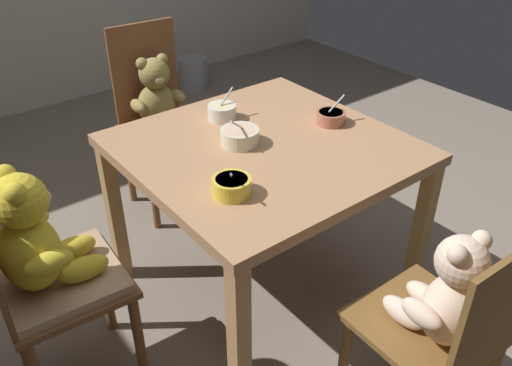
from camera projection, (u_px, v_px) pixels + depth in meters
ground_plane at (263, 287)px, 2.40m from camera, size 5.20×5.20×0.04m
dining_table at (264, 163)px, 2.05m from camera, size 0.99×0.97×0.71m
teddy_chair_near_left at (41, 258)px, 1.65m from camera, size 0.42×0.41×0.89m
teddy_chair_near_front at (446, 311)px, 1.51m from camera, size 0.39×0.40×0.85m
teddy_chair_far_center at (158, 106)px, 2.66m from camera, size 0.40×0.38×0.95m
porridge_bowl_cream_center at (240, 136)px, 1.99m from camera, size 0.15×0.15×0.13m
porridge_bowl_white_far_center at (223, 111)px, 2.17m from camera, size 0.12×0.12×0.12m
porridge_bowl_yellow_near_left at (232, 186)px, 1.70m from camera, size 0.13×0.13×0.12m
porridge_bowl_terracotta_near_right at (331, 117)px, 2.15m from camera, size 0.13×0.12×0.11m
metal_pail at (193, 73)px, 4.27m from camera, size 0.23×0.23×0.25m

